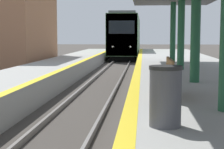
% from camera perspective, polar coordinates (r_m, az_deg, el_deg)
% --- Properties ---
extents(train, '(2.78, 17.60, 4.54)m').
position_cam_1_polar(train, '(41.12, 2.17, 5.88)').
color(train, black).
rests_on(train, ground).
extents(trash_bin, '(0.54, 0.54, 0.99)m').
position_cam_1_polar(trash_bin, '(6.12, 8.14, -3.28)').
color(trash_bin, '#4C4C51').
rests_on(trash_bin, platform_right).
extents(bench, '(0.44, 1.89, 0.92)m').
position_cam_1_polar(bench, '(9.14, 8.03, -0.25)').
color(bench, brown).
rests_on(bench, platform_right).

